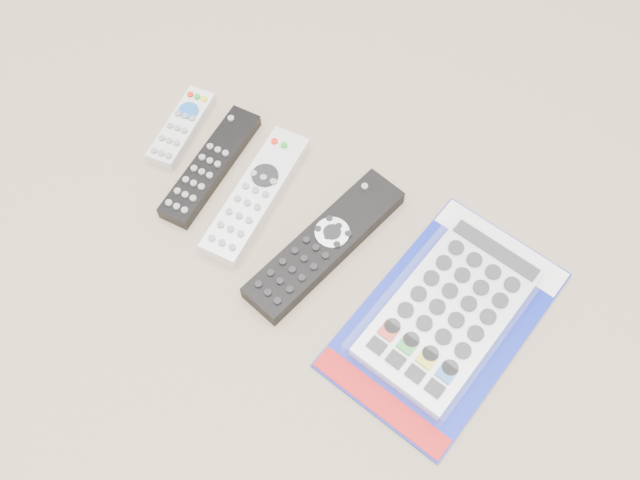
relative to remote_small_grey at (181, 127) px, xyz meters
The scene contains 5 objects.
remote_small_grey is the anchor object (origin of this frame).
remote_slim_black 0.08m from the remote_small_grey, 23.79° to the right, with size 0.06×0.19×0.02m.
remote_silver_dvd 0.15m from the remote_small_grey, 14.54° to the right, with size 0.07×0.21×0.02m.
remote_large_black 0.27m from the remote_small_grey, 11.79° to the right, with size 0.10×0.24×0.03m.
jumbo_remote_packaged 0.44m from the remote_small_grey, ahead, with size 0.21×0.31×0.04m.
Camera 1 is at (0.24, -0.36, 0.79)m, focal length 40.00 mm.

